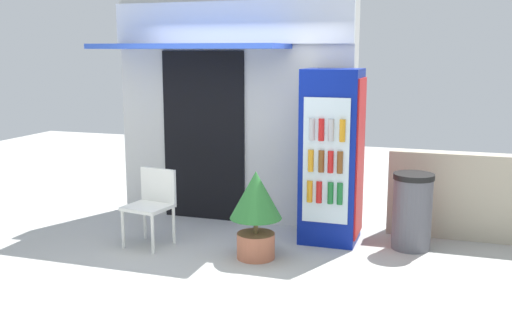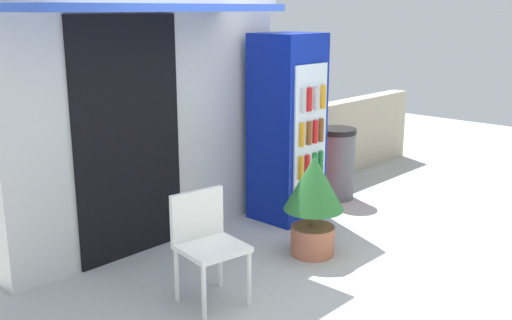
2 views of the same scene
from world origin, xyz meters
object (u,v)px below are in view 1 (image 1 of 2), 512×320
object	(u,v)px
potted_plant_near_shop	(256,206)
trash_bin	(412,211)
plastic_chair	(152,201)
drink_cooler	(332,157)

from	to	relation	value
potted_plant_near_shop	trash_bin	world-z (taller)	potted_plant_near_shop
trash_bin	potted_plant_near_shop	bearing A→B (deg)	-151.58
plastic_chair	potted_plant_near_shop	size ratio (longest dim) A/B	0.91
drink_cooler	plastic_chair	bearing A→B (deg)	-158.13
potted_plant_near_shop	trash_bin	xyz separation A→B (m)	(1.54, 0.83, -0.14)
potted_plant_near_shop	drink_cooler	bearing A→B (deg)	52.79
drink_cooler	trash_bin	distance (m)	1.07
drink_cooler	plastic_chair	size ratio (longest dim) A/B	2.31
plastic_chair	trash_bin	distance (m)	2.90
plastic_chair	trash_bin	size ratio (longest dim) A/B	1.01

